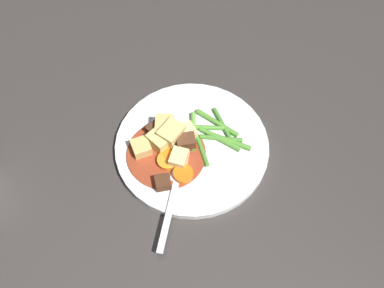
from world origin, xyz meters
TOP-DOWN VIEW (x-y plane):
  - ground_plane at (0.00, 0.00)m, footprint 3.00×3.00m
  - dinner_plate at (0.00, 0.00)m, footprint 0.25×0.25m
  - stew_sauce at (0.05, -0.00)m, footprint 0.13×0.13m
  - carrot_slice_0 at (0.04, 0.01)m, footprint 0.03×0.03m
  - carrot_slice_1 at (0.05, 0.02)m, footprint 0.05×0.05m
  - carrot_slice_2 at (0.03, -0.01)m, footprint 0.04×0.04m
  - carrot_slice_3 at (0.04, 0.05)m, footprint 0.04×0.04m
  - potato_chunk_0 at (-0.00, -0.02)m, footprint 0.03×0.03m
  - potato_chunk_1 at (0.03, -0.02)m, footprint 0.05×0.05m
  - potato_chunk_2 at (0.03, -0.04)m, footprint 0.04×0.04m
  - potato_chunk_3 at (0.08, -0.02)m, footprint 0.03×0.03m
  - potato_chunk_4 at (0.03, 0.02)m, footprint 0.04×0.04m
  - potato_chunk_5 at (0.05, -0.02)m, footprint 0.04×0.04m
  - meat_chunk_0 at (0.07, 0.05)m, footprint 0.03×0.03m
  - meat_chunk_1 at (0.05, -0.04)m, footprint 0.03×0.03m
  - meat_chunk_2 at (0.01, -0.00)m, footprint 0.04×0.03m
  - green_bean_0 at (-0.05, 0.01)m, footprint 0.06×0.04m
  - green_bean_1 at (-0.06, 0.02)m, footprint 0.05×0.06m
  - green_bean_2 at (-0.04, -0.02)m, footprint 0.06×0.03m
  - green_bean_3 at (-0.06, -0.01)m, footprint 0.01×0.07m
  - green_bean_4 at (-0.05, -0.02)m, footprint 0.05×0.08m
  - green_bean_5 at (-0.04, 0.01)m, footprint 0.05×0.07m
  - green_bean_6 at (-0.01, 0.01)m, footprint 0.02×0.08m
  - green_bean_7 at (-0.01, -0.02)m, footprint 0.04×0.07m
  - fork at (0.06, 0.07)m, footprint 0.12×0.15m

SIDE VIEW (x-z plane):
  - ground_plane at x=0.00m, z-range 0.00..0.00m
  - dinner_plate at x=0.00m, z-range 0.00..0.01m
  - stew_sauce at x=0.05m, z-range 0.01..0.02m
  - fork at x=0.06m, z-range 0.01..0.02m
  - green_bean_3 at x=-0.06m, z-range 0.01..0.02m
  - green_bean_6 at x=-0.01m, z-range 0.01..0.02m
  - green_bean_0 at x=-0.05m, z-range 0.01..0.02m
  - green_bean_2 at x=-0.04m, z-range 0.01..0.02m
  - green_bean_1 at x=-0.06m, z-range 0.01..0.02m
  - green_bean_5 at x=-0.04m, z-range 0.01..0.02m
  - green_bean_4 at x=-0.05m, z-range 0.01..0.02m
  - carrot_slice_2 at x=0.03m, z-range 0.01..0.02m
  - green_bean_7 at x=-0.01m, z-range 0.01..0.02m
  - carrot_slice_1 at x=0.05m, z-range 0.01..0.02m
  - carrot_slice_0 at x=0.04m, z-range 0.01..0.02m
  - carrot_slice_3 at x=0.04m, z-range 0.01..0.02m
  - meat_chunk_0 at x=0.07m, z-range 0.01..0.03m
  - meat_chunk_1 at x=0.05m, z-range 0.01..0.03m
  - potato_chunk_3 at x=0.08m, z-range 0.01..0.03m
  - potato_chunk_0 at x=0.00m, z-range 0.01..0.03m
  - potato_chunk_4 at x=0.03m, z-range 0.01..0.03m
  - meat_chunk_2 at x=0.01m, z-range 0.01..0.04m
  - potato_chunk_5 at x=0.05m, z-range 0.01..0.04m
  - potato_chunk_2 at x=0.03m, z-range 0.01..0.04m
  - potato_chunk_1 at x=0.03m, z-range 0.01..0.05m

